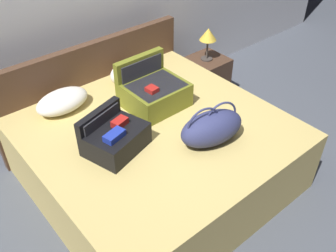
# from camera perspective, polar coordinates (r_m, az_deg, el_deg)

# --- Properties ---
(ground_plane) EXTENTS (12.00, 12.00, 0.00)m
(ground_plane) POSITION_cam_1_polar(r_m,az_deg,el_deg) (3.20, 3.06, -11.79)
(ground_plane) COLOR #4C515B
(bed) EXTENTS (1.93, 1.88, 0.57)m
(bed) POSITION_cam_1_polar(r_m,az_deg,el_deg) (3.20, -1.62, -4.28)
(bed) COLOR tan
(bed) RESTS_ON ground
(headboard) EXTENTS (1.97, 0.08, 0.94)m
(headboard) POSITION_cam_1_polar(r_m,az_deg,el_deg) (3.76, -11.11, 5.61)
(headboard) COLOR #4C3323
(headboard) RESTS_ON ground
(hard_case_large) EXTENTS (0.49, 0.45, 0.39)m
(hard_case_large) POSITION_cam_1_polar(r_m,az_deg,el_deg) (3.21, -2.19, 5.24)
(hard_case_large) COLOR olive
(hard_case_large) RESTS_ON bed
(hard_case_medium) EXTENTS (0.51, 0.45, 0.29)m
(hard_case_medium) POSITION_cam_1_polar(r_m,az_deg,el_deg) (2.78, -8.00, -1.65)
(hard_case_medium) COLOR black
(hard_case_medium) RESTS_ON bed
(duffel_bag) EXTENTS (0.55, 0.36, 0.34)m
(duffel_bag) POSITION_cam_1_polar(r_m,az_deg,el_deg) (2.81, 6.60, -0.26)
(duffel_bag) COLOR navy
(duffel_bag) RESTS_ON bed
(pillow_near_headboard) EXTENTS (0.48, 0.32, 0.17)m
(pillow_near_headboard) POSITION_cam_1_polar(r_m,az_deg,el_deg) (3.29, -15.66, 3.62)
(pillow_near_headboard) COLOR white
(pillow_near_headboard) RESTS_ON bed
(pillow_center_head) EXTENTS (0.40, 0.25, 0.21)m
(pillow_center_head) POSITION_cam_1_polar(r_m,az_deg,el_deg) (3.56, -5.89, 8.13)
(pillow_center_head) COLOR white
(pillow_center_head) RESTS_ON bed
(nightstand) EXTENTS (0.44, 0.40, 0.48)m
(nightstand) POSITION_cam_1_polar(r_m,az_deg,el_deg) (4.32, 5.63, 7.19)
(nightstand) COLOR #4C3323
(nightstand) RESTS_ON ground
(table_lamp) EXTENTS (0.18, 0.18, 0.36)m
(table_lamp) POSITION_cam_1_polar(r_m,az_deg,el_deg) (4.09, 6.07, 13.39)
(table_lamp) COLOR #3F3833
(table_lamp) RESTS_ON nightstand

